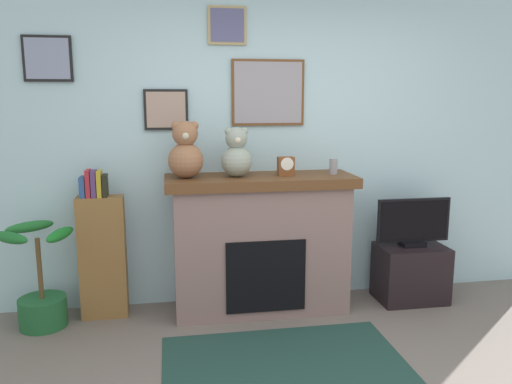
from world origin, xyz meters
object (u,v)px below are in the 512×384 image
Objects in this scene: candle_jar at (333,166)px; fireplace at (260,243)px; tv_stand at (410,273)px; teddy_bear_cream at (237,154)px; bookshelf at (102,252)px; television at (413,223)px; teddy_bear_grey at (186,153)px; potted_plant at (41,294)px; mantel_clock at (286,166)px.

fireplace is at bearing 178.30° from candle_jar.
fireplace is 1.35m from tv_stand.
tv_stand is 1.83m from teddy_bear_cream.
candle_jar reaches higher than bookshelf.
television is (0.00, -0.00, 0.44)m from tv_stand.
teddy_bear_cream is (-1.50, 0.03, 0.61)m from television.
candle_jar is 0.32× the size of teddy_bear_cream.
teddy_bear_grey is at bearing 179.19° from television.
bookshelf is 2.58m from tv_stand.
bookshelf is at bearing 175.97° from teddy_bear_cream.
bookshelf is at bearing 177.70° from candle_jar.
bookshelf reaches higher than potted_plant.
teddy_bear_grey reaches higher than television.
potted_plant is 6.33× the size of candle_jar.
potted_plant is at bearing -178.27° from teddy_bear_cream.
bookshelf is 9.40× the size of candle_jar.
television is at bearing -1.33° from mantel_clock.
candle_jar is (0.60, -0.02, 0.61)m from fireplace.
potted_plant is 1.53m from teddy_bear_grey.
bookshelf is at bearing 177.76° from tv_stand.
television is 0.86m from candle_jar.
bookshelf is 1.31m from teddy_bear_cream.
candle_jar reaches higher than potted_plant.
bookshelf is at bearing 177.01° from mantel_clock.
tv_stand is at bearing -0.97° from teddy_bear_cream.
potted_plant reaches higher than tv_stand.
bookshelf is at bearing 15.00° from potted_plant.
television is 1.99m from teddy_bear_grey.
television is at bearing -90.00° from tv_stand.
mantel_clock is (-1.10, 0.02, 0.95)m from tv_stand.
potted_plant is at bearing -179.61° from tv_stand.
fireplace is 1.25m from bookshelf.
teddy_bear_grey reaches higher than potted_plant.
teddy_bear_grey reaches higher than tv_stand.
tv_stand is 0.89× the size of television.
fireplace is at bearing 2.15° from potted_plant.
mantel_clock is at bearing -0.17° from teddy_bear_cream.
tv_stand is at bearing 90.00° from television.
mantel_clock is at bearing 1.34° from potted_plant.
potted_plant is at bearing -178.66° from mantel_clock.
fireplace is 11.90× the size of candle_jar.
teddy_bear_cream is at bearing 1.73° from potted_plant.
potted_plant is at bearing -177.66° from teddy_bear_grey.
teddy_bear_cream reaches higher than potted_plant.
mantel_clock reaches higher than television.
tv_stand is at bearing -2.09° from candle_jar.
potted_plant is 1.82× the size of teddy_bear_grey.
mantel_clock reaches higher than tv_stand.
teddy_bear_grey is at bearing -178.21° from fireplace.
potted_plant is 2.12m from mantel_clock.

